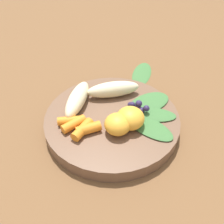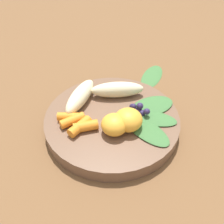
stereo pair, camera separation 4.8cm
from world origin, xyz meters
name	(u,v)px [view 2 (the right image)]	position (x,y,z in m)	size (l,w,h in m)	color
ground_plane	(112,126)	(0.00, 0.00, 0.00)	(2.40, 2.40, 0.00)	brown
bowl	(112,121)	(0.00, 0.00, 0.01)	(0.27, 0.27, 0.03)	brown
banana_peeled_left	(80,96)	(0.04, -0.07, 0.05)	(0.11, 0.03, 0.03)	beige
banana_peeled_right	(117,90)	(-0.04, -0.05, 0.05)	(0.11, 0.03, 0.03)	beige
orange_segment_near	(128,120)	(-0.01, 0.04, 0.05)	(0.05, 0.05, 0.04)	#F4A833
orange_segment_far	(114,125)	(0.02, 0.04, 0.05)	(0.05, 0.05, 0.04)	#F4A833
carrot_front	(71,117)	(0.08, -0.03, 0.04)	(0.02, 0.02, 0.05)	orange
carrot_mid_left	(72,120)	(0.08, -0.02, 0.04)	(0.02, 0.02, 0.05)	orange
carrot_mid_right	(80,126)	(0.07, 0.01, 0.04)	(0.02, 0.02, 0.05)	orange
carrot_rear	(86,126)	(0.06, 0.01, 0.04)	(0.02, 0.02, 0.05)	orange
blueberry_pile	(139,110)	(-0.05, 0.02, 0.04)	(0.04, 0.05, 0.02)	#2D234C
kale_leaf_left	(145,129)	(-0.04, 0.06, 0.03)	(0.11, 0.05, 0.01)	#3D7038
kale_leaf_right	(149,117)	(-0.06, 0.04, 0.03)	(0.11, 0.04, 0.01)	#3D7038
kale_leaf_rear	(152,106)	(-0.09, 0.01, 0.03)	(0.10, 0.06, 0.01)	#3D7038
kale_leaf_stray	(152,76)	(-0.18, -0.11, 0.00)	(0.12, 0.05, 0.01)	#3D7038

